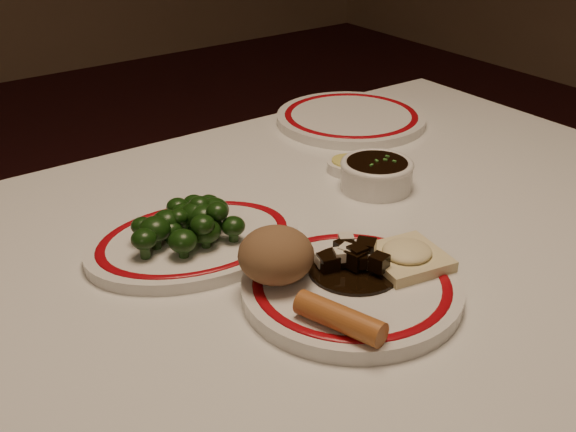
{
  "coord_description": "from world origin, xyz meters",
  "views": [
    {
      "loc": [
        -0.51,
        -0.6,
        1.2
      ],
      "look_at": [
        -0.06,
        0.03,
        0.8
      ],
      "focal_mm": 45.0,
      "sensor_mm": 36.0,
      "label": 1
    }
  ],
  "objects_px": {
    "main_plate": "(351,288)",
    "dining_table": "(337,307)",
    "soy_bowl": "(376,175)",
    "spring_roll": "(340,318)",
    "stirfry_heap": "(353,260)",
    "broccoli_pile": "(190,220)",
    "rice_mound": "(276,255)",
    "broccoli_plate": "(194,241)",
    "fried_wonton": "(407,256)"
  },
  "relations": [
    {
      "from": "dining_table",
      "to": "spring_roll",
      "type": "height_order",
      "value": "spring_roll"
    },
    {
      "from": "dining_table",
      "to": "broccoli_plate",
      "type": "relative_size",
      "value": 4.1
    },
    {
      "from": "fried_wonton",
      "to": "soy_bowl",
      "type": "bearing_deg",
      "value": 56.03
    },
    {
      "from": "dining_table",
      "to": "broccoli_plate",
      "type": "xyz_separation_m",
      "value": [
        -0.15,
        0.1,
        0.1
      ]
    },
    {
      "from": "spring_roll",
      "to": "stirfry_heap",
      "type": "distance_m",
      "value": 0.12
    },
    {
      "from": "main_plate",
      "to": "broccoli_plate",
      "type": "xyz_separation_m",
      "value": [
        -0.09,
        0.2,
        -0.0
      ]
    },
    {
      "from": "rice_mound",
      "to": "broccoli_plate",
      "type": "bearing_deg",
      "value": 100.02
    },
    {
      "from": "broccoli_plate",
      "to": "broccoli_pile",
      "type": "distance_m",
      "value": 0.03
    },
    {
      "from": "stirfry_heap",
      "to": "spring_roll",
      "type": "bearing_deg",
      "value": -137.03
    },
    {
      "from": "spring_roll",
      "to": "dining_table",
      "type": "bearing_deg",
      "value": 33.41
    },
    {
      "from": "main_plate",
      "to": "broccoli_pile",
      "type": "height_order",
      "value": "broccoli_pile"
    },
    {
      "from": "dining_table",
      "to": "stirfry_heap",
      "type": "bearing_deg",
      "value": -118.92
    },
    {
      "from": "rice_mound",
      "to": "soy_bowl",
      "type": "relative_size",
      "value": 0.81
    },
    {
      "from": "main_plate",
      "to": "dining_table",
      "type": "bearing_deg",
      "value": 57.53
    },
    {
      "from": "rice_mound",
      "to": "broccoli_plate",
      "type": "xyz_separation_m",
      "value": [
        -0.03,
        0.14,
        -0.04
      ]
    },
    {
      "from": "dining_table",
      "to": "soy_bowl",
      "type": "height_order",
      "value": "soy_bowl"
    },
    {
      "from": "dining_table",
      "to": "rice_mound",
      "type": "height_order",
      "value": "rice_mound"
    },
    {
      "from": "stirfry_heap",
      "to": "broccoli_plate",
      "type": "xyz_separation_m",
      "value": [
        -0.11,
        0.18,
        -0.02
      ]
    },
    {
      "from": "main_plate",
      "to": "broccoli_pile",
      "type": "xyz_separation_m",
      "value": [
        -0.09,
        0.2,
        0.03
      ]
    },
    {
      "from": "fried_wonton",
      "to": "stirfry_heap",
      "type": "xyz_separation_m",
      "value": [
        -0.06,
        0.03,
        0.0
      ]
    },
    {
      "from": "spring_roll",
      "to": "broccoli_plate",
      "type": "height_order",
      "value": "spring_roll"
    },
    {
      "from": "rice_mound",
      "to": "soy_bowl",
      "type": "bearing_deg",
      "value": 26.62
    },
    {
      "from": "main_plate",
      "to": "spring_roll",
      "type": "distance_m",
      "value": 0.09
    },
    {
      "from": "fried_wonton",
      "to": "stirfry_heap",
      "type": "relative_size",
      "value": 0.91
    },
    {
      "from": "main_plate",
      "to": "fried_wonton",
      "type": "xyz_separation_m",
      "value": [
        0.08,
        -0.01,
        0.02
      ]
    },
    {
      "from": "dining_table",
      "to": "broccoli_pile",
      "type": "distance_m",
      "value": 0.23
    },
    {
      "from": "rice_mound",
      "to": "soy_bowl",
      "type": "xyz_separation_m",
      "value": [
        0.27,
        0.14,
        -0.03
      ]
    },
    {
      "from": "dining_table",
      "to": "soy_bowl",
      "type": "xyz_separation_m",
      "value": [
        0.15,
        0.1,
        0.11
      ]
    },
    {
      "from": "rice_mound",
      "to": "broccoli_pile",
      "type": "bearing_deg",
      "value": 100.77
    },
    {
      "from": "dining_table",
      "to": "broccoli_pile",
      "type": "xyz_separation_m",
      "value": [
        -0.15,
        0.11,
        0.13
      ]
    },
    {
      "from": "broccoli_plate",
      "to": "broccoli_pile",
      "type": "height_order",
      "value": "broccoli_pile"
    },
    {
      "from": "rice_mound",
      "to": "fried_wonton",
      "type": "height_order",
      "value": "rice_mound"
    },
    {
      "from": "spring_roll",
      "to": "fried_wonton",
      "type": "distance_m",
      "value": 0.15
    },
    {
      "from": "dining_table",
      "to": "soy_bowl",
      "type": "distance_m",
      "value": 0.21
    },
    {
      "from": "spring_roll",
      "to": "broccoli_plate",
      "type": "relative_size",
      "value": 0.33
    },
    {
      "from": "rice_mound",
      "to": "broccoli_pile",
      "type": "xyz_separation_m",
      "value": [
        -0.03,
        0.14,
        -0.01
      ]
    },
    {
      "from": "main_plate",
      "to": "stirfry_heap",
      "type": "bearing_deg",
      "value": 47.51
    },
    {
      "from": "spring_roll",
      "to": "stirfry_heap",
      "type": "bearing_deg",
      "value": 25.95
    },
    {
      "from": "main_plate",
      "to": "stirfry_heap",
      "type": "relative_size",
      "value": 2.41
    },
    {
      "from": "rice_mound",
      "to": "soy_bowl",
      "type": "height_order",
      "value": "rice_mound"
    },
    {
      "from": "soy_bowl",
      "to": "rice_mound",
      "type": "bearing_deg",
      "value": -153.38
    },
    {
      "from": "soy_bowl",
      "to": "broccoli_pile",
      "type": "bearing_deg",
      "value": 178.64
    },
    {
      "from": "broccoli_plate",
      "to": "stirfry_heap",
      "type": "bearing_deg",
      "value": -58.51
    },
    {
      "from": "main_plate",
      "to": "fried_wonton",
      "type": "bearing_deg",
      "value": -4.53
    },
    {
      "from": "fried_wonton",
      "to": "stirfry_heap",
      "type": "bearing_deg",
      "value": 154.3
    },
    {
      "from": "stirfry_heap",
      "to": "broccoli_plate",
      "type": "distance_m",
      "value": 0.21
    },
    {
      "from": "fried_wonton",
      "to": "broccoli_plate",
      "type": "xyz_separation_m",
      "value": [
        -0.17,
        0.2,
        -0.02
      ]
    },
    {
      "from": "broccoli_pile",
      "to": "fried_wonton",
      "type": "bearing_deg",
      "value": -50.91
    },
    {
      "from": "main_plate",
      "to": "spring_roll",
      "type": "bearing_deg",
      "value": -138.55
    },
    {
      "from": "rice_mound",
      "to": "fried_wonton",
      "type": "xyz_separation_m",
      "value": [
        0.14,
        -0.06,
        -0.02
      ]
    }
  ]
}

